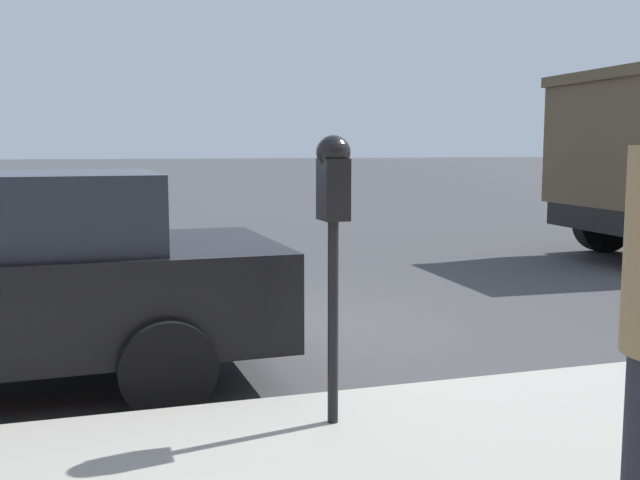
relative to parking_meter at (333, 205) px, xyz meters
name	(u,v)px	position (x,y,z in m)	size (l,w,h in m)	color
ground_plane	(268,335)	(2.72, -0.25, -1.43)	(220.00, 220.00, 0.00)	#424244
parking_meter	(333,205)	(0.00, 0.00, 0.00)	(0.21, 0.19, 1.63)	black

